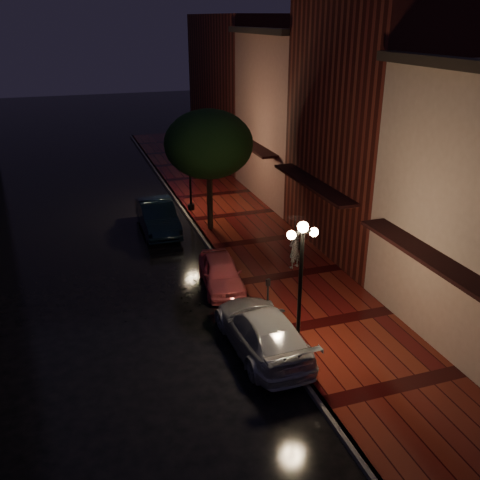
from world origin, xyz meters
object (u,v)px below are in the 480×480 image
object	(u,v)px
pink_car	(221,273)
navy_car	(157,216)
woman_with_umbrella	(295,234)
silver_car	(262,331)
streetlamp_far	(190,165)
street_tree	(209,146)
parking_meter	(268,294)
streetlamp_near	(300,281)

from	to	relation	value
pink_car	navy_car	distance (m)	6.84
pink_car	woman_with_umbrella	xyz separation A→B (m)	(3.30, 0.43, 1.05)
woman_with_umbrella	navy_car	bearing A→B (deg)	-77.51
silver_car	pink_car	bearing A→B (deg)	-91.61
woman_with_umbrella	streetlamp_far	bearing A→B (deg)	-97.85
woman_with_umbrella	pink_car	bearing A→B (deg)	-16.02
street_tree	parking_meter	distance (m)	9.33
navy_car	parking_meter	xyz separation A→B (m)	(2.08, -9.61, 0.26)
streetlamp_near	pink_car	bearing A→B (deg)	100.48
silver_car	streetlamp_near	bearing A→B (deg)	146.24
streetlamp_near	silver_car	xyz separation A→B (m)	(-0.95, 0.60, -1.89)
street_tree	silver_car	distance (m)	11.05
street_tree	parking_meter	xyz separation A→B (m)	(-0.39, -8.74, -3.23)
street_tree	silver_car	size ratio (longest dim) A/B	1.19
streetlamp_far	pink_car	size ratio (longest dim) A/B	1.19
street_tree	parking_meter	size ratio (longest dim) A/B	4.04
navy_car	parking_meter	distance (m)	9.83
streetlamp_far	pink_car	distance (m)	9.13
streetlamp_near	woman_with_umbrella	xyz separation A→B (m)	(2.35, 5.57, -0.94)
pink_car	silver_car	world-z (taller)	silver_car
navy_car	woman_with_umbrella	xyz separation A→B (m)	(4.55, -6.29, 0.91)
streetlamp_near	streetlamp_far	distance (m)	14.00
streetlamp_near	woman_with_umbrella	bearing A→B (deg)	67.13
pink_car	silver_car	bearing A→B (deg)	-83.51
silver_car	parking_meter	distance (m)	1.87
silver_car	woman_with_umbrella	size ratio (longest dim) A/B	2.12
streetlamp_far	pink_car	world-z (taller)	streetlamp_far
streetlamp_far	navy_car	xyz separation A→B (m)	(-2.20, -2.14, -1.84)
pink_car	navy_car	world-z (taller)	navy_car
street_tree	woman_with_umbrella	world-z (taller)	street_tree
silver_car	woman_with_umbrella	bearing A→B (deg)	-125.19
street_tree	pink_car	distance (m)	6.99
streetlamp_far	silver_car	bearing A→B (deg)	-94.05
streetlamp_far	woman_with_umbrella	world-z (taller)	streetlamp_far
woman_with_umbrella	silver_car	bearing A→B (deg)	33.02
streetlamp_near	streetlamp_far	size ratio (longest dim) A/B	1.00
streetlamp_near	pink_car	world-z (taller)	streetlamp_near
pink_car	navy_car	xyz separation A→B (m)	(-1.25, 6.72, 0.14)
streetlamp_far	street_tree	world-z (taller)	street_tree
silver_car	street_tree	bearing A→B (deg)	-98.25
street_tree	silver_car	xyz separation A→B (m)	(-1.21, -10.39, -3.54)
navy_car	silver_car	xyz separation A→B (m)	(1.25, -11.26, -0.05)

